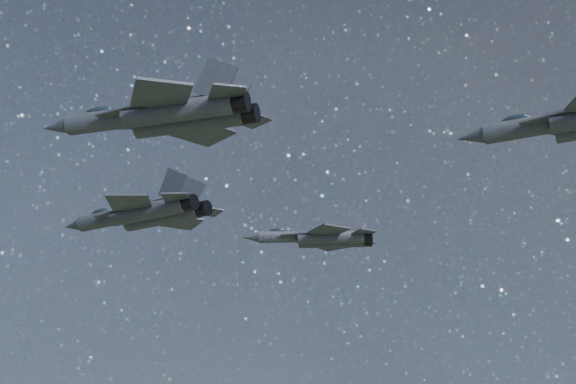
% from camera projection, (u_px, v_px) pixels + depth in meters
% --- Properties ---
extents(jet_lead, '(19.06, 13.21, 4.79)m').
position_uv_depth(jet_lead, '(144.00, 213.00, 88.60)').
color(jet_lead, '#2E3239').
extents(jet_left, '(15.80, 10.59, 3.99)m').
position_uv_depth(jet_left, '(320.00, 238.00, 101.05)').
color(jet_left, '#2E3239').
extents(jet_right, '(18.74, 13.17, 4.73)m').
position_uv_depth(jet_right, '(166.00, 115.00, 67.52)').
color(jet_right, '#2E3239').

